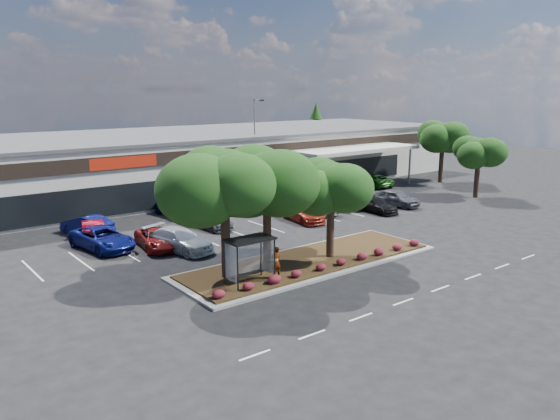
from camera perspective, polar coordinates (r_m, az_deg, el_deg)
ground at (r=34.02m, az=10.13°, el=-6.50°), size 160.00×160.00×0.00m
retail_store at (r=60.79m, az=-14.20°, el=4.74°), size 80.40×25.20×6.25m
landscape_island at (r=35.33m, az=3.10°, el=-5.38°), size 18.00×6.00×0.26m
lane_markings at (r=41.27m, az=-0.81°, el=-2.89°), size 33.12×20.06×0.01m
shrub_row at (r=33.74m, az=5.46°, el=-5.60°), size 17.00×0.80×0.50m
bus_shelter at (r=30.66m, az=-3.35°, el=-3.91°), size 2.75×1.55×2.59m
island_tree_west at (r=31.18m, az=-5.77°, el=-0.07°), size 7.20×7.20×7.89m
island_tree_mid at (r=33.73m, az=-1.37°, el=0.45°), size 6.60×6.60×7.32m
island_tree_east at (r=35.21m, az=5.33°, el=0.24°), size 5.80×5.80×6.50m
tree_east_near at (r=59.62m, az=19.96°, el=4.32°), size 5.60×5.60×6.51m
tree_east_far at (r=68.10m, az=16.57°, el=5.96°), size 6.40×6.40×7.62m
conifer_north_east at (r=87.68m, az=3.76°, el=8.25°), size 3.96×3.96×9.00m
person_waiting at (r=31.62m, az=-0.44°, el=-5.48°), size 0.70×0.47×1.87m
light_pole at (r=58.92m, az=-2.59°, el=6.15°), size 1.42×0.75×10.04m
car_0 at (r=40.10m, az=-18.07°, el=-2.83°), size 3.49×6.01×1.57m
car_1 at (r=38.37m, az=-10.50°, el=-3.09°), size 3.71×5.84×1.58m
car_2 at (r=39.35m, az=-12.73°, el=-2.96°), size 3.03×5.19×1.36m
car_3 at (r=44.27m, az=-7.33°, el=-1.05°), size 2.28×4.76×1.34m
car_4 at (r=46.31m, az=2.34°, el=-0.27°), size 2.75×5.27×1.46m
car_5 at (r=49.54m, az=3.76°, el=0.60°), size 3.29×5.83×1.54m
car_6 at (r=51.60m, az=5.75°, el=1.09°), size 1.76×4.89×1.61m
car_7 at (r=50.40m, az=9.91°, el=0.54°), size 2.03×4.73×1.36m
car_8 at (r=53.35m, az=12.03°, el=1.25°), size 2.42×4.90×1.61m
car_9 at (r=43.18m, az=-18.98°, el=-1.89°), size 2.79×4.71×1.47m
car_10 at (r=44.58m, az=-19.50°, el=-1.48°), size 3.20×4.77×1.49m
car_11 at (r=49.16m, az=-10.26°, el=0.42°), size 3.47×6.32×1.68m
car_12 at (r=51.77m, az=-6.67°, el=0.97°), size 2.38×4.30×1.38m
car_13 at (r=51.57m, az=-5.85°, el=1.03°), size 3.18×5.79×1.53m
car_14 at (r=52.38m, az=1.81°, el=1.24°), size 4.38×5.86×1.48m
car_15 at (r=55.85m, az=0.12°, el=2.05°), size 3.97×6.45×1.67m
car_16 at (r=59.53m, az=4.13°, el=2.51°), size 2.73×4.98×1.32m
car_17 at (r=63.68m, az=9.69°, el=3.08°), size 3.31×5.59×1.46m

